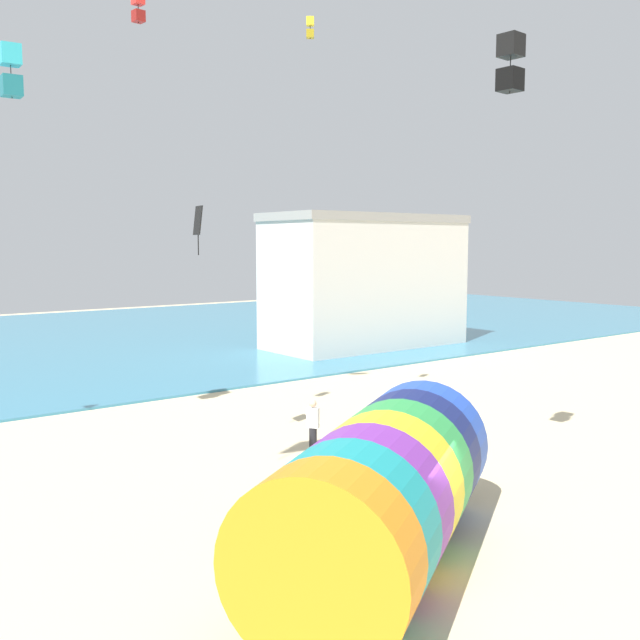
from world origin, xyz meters
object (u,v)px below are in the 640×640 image
kite_black_box (510,63)px  bystander_near_water (313,426)px  kite_black_diamond (198,221)px  giant_inflatable_tube (381,493)px  kite_cyan_box (11,71)px  kite_red_box (138,8)px  kite_handler (420,456)px  kite_yellow_box (310,28)px

kite_black_box → bystander_near_water: 11.69m
kite_black_diamond → bystander_near_water: 7.12m
giant_inflatable_tube → kite_cyan_box: 16.57m
giant_inflatable_tube → kite_black_box: 11.06m
kite_black_diamond → kite_red_box: kite_red_box is taller
kite_handler → kite_yellow_box: 14.63m
giant_inflatable_tube → kite_black_box: kite_black_box is taller
kite_yellow_box → kite_red_box: kite_yellow_box is taller
kite_yellow_box → kite_cyan_box: 9.57m
kite_black_diamond → kite_yellow_box: 8.25m
kite_handler → kite_black_diamond: (-3.31, 5.87, 6.21)m
kite_red_box → kite_black_diamond: bearing=-33.3°
kite_handler → kite_cyan_box: bearing=126.1°
kite_red_box → kite_handler: bearing=-55.5°
kite_yellow_box → kite_cyan_box: bearing=161.3°
bystander_near_water → giant_inflatable_tube: bearing=-116.8°
kite_black_box → bystander_near_water: bearing=110.0°
kite_handler → kite_red_box: (-4.61, 6.72, 12.16)m
kite_black_diamond → kite_red_box: 6.15m
kite_cyan_box → bystander_near_water: 13.98m
kite_black_box → kite_red_box: bearing=128.5°
giant_inflatable_tube → kite_handler: bearing=35.6°
kite_black_box → bystander_near_water: (-2.02, 5.55, -10.09)m
kite_black_diamond → kite_yellow_box: (4.89, 1.10, 6.55)m
kite_black_box → kite_red_box: kite_red_box is taller
kite_black_diamond → bystander_near_water: size_ratio=0.84×
giant_inflatable_tube → kite_black_diamond: 10.30m
giant_inflatable_tube → kite_yellow_box: size_ratio=11.51×
kite_black_box → kite_handler: bearing=144.4°
giant_inflatable_tube → kite_yellow_box: bearing=60.7°
kite_black_box → kite_red_box: size_ratio=1.76×
kite_black_box → kite_cyan_box: size_ratio=0.91×
bystander_near_water → kite_red_box: bearing=150.8°
giant_inflatable_tube → kite_black_box: (5.61, 1.55, 9.40)m
kite_black_diamond → bystander_near_water: (3.02, -1.55, -6.26)m
kite_black_diamond → kite_cyan_box: kite_cyan_box is taller
kite_cyan_box → kite_red_box: bearing=-50.7°
kite_black_box → kite_cyan_box: kite_cyan_box is taller
kite_handler → kite_black_box: size_ratio=1.21×
kite_handler → kite_cyan_box: (-7.26, 9.96, 10.67)m
kite_cyan_box → kite_red_box: (2.65, -3.24, 1.48)m
kite_cyan_box → bystander_near_water: kite_cyan_box is taller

